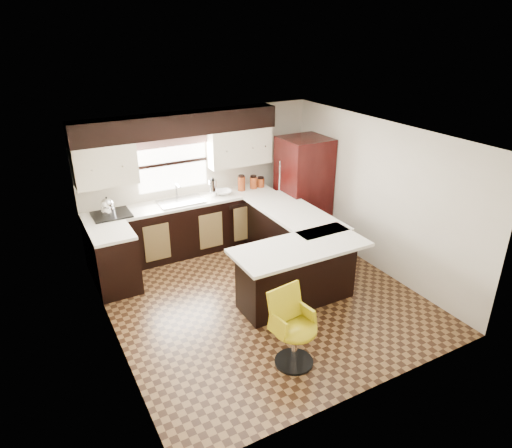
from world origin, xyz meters
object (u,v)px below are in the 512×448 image
refrigerator (303,189)px  bar_chair (295,330)px  peninsula_long (291,240)px  peninsula_return (297,274)px

refrigerator → bar_chair: bearing=-125.3°
peninsula_long → peninsula_return: 1.11m
peninsula_long → bar_chair: (-1.26, -2.06, 0.03)m
peninsula_return → refrigerator: refrigerator is taller
peninsula_long → bar_chair: 2.42m
bar_chair → refrigerator: bearing=46.5°
refrigerator → peninsula_return: bearing=-126.0°
peninsula_return → refrigerator: 2.27m
refrigerator → bar_chair: refrigerator is taller
refrigerator → bar_chair: size_ratio=1.98×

